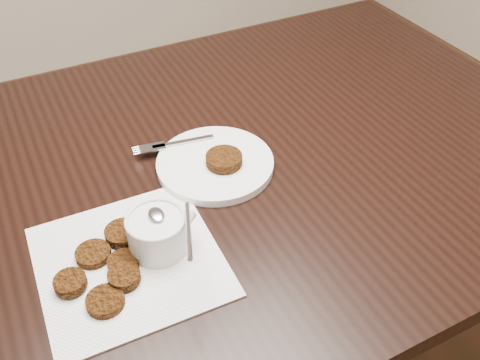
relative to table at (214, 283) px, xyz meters
name	(u,v)px	position (x,y,z in m)	size (l,w,h in m)	color
table	(214,283)	(0.00, 0.00, 0.00)	(1.53, 0.98, 0.75)	black
napkin	(129,261)	(-0.21, -0.17, 0.38)	(0.28, 0.28, 0.00)	white
sauce_ramekin	(155,218)	(-0.16, -0.16, 0.44)	(0.13, 0.13, 0.13)	silver
patty_cluster	(107,265)	(-0.25, -0.17, 0.39)	(0.19, 0.19, 0.02)	#5B2D0C
plate_with_patty	(215,160)	(0.01, -0.02, 0.39)	(0.22, 0.22, 0.03)	white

